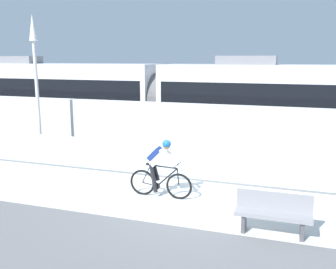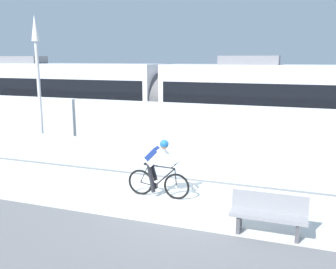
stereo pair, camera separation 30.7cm
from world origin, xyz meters
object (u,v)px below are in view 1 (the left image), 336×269
object	(u,v)px
cyclist_on_bike	(160,169)
lamp_post_antenna	(36,70)
tram	(160,99)
bench	(273,212)

from	to	relation	value
cyclist_on_bike	lamp_post_antenna	size ratio (longest dim) A/B	0.34
tram	lamp_post_antenna	xyz separation A→B (m)	(-2.99, -4.70, 1.40)
tram	cyclist_on_bike	bearing A→B (deg)	-70.48
tram	bench	distance (m)	9.90
cyclist_on_bike	lamp_post_antenna	distance (m)	6.34
tram	lamp_post_antenna	size ratio (longest dim) A/B	4.34
bench	cyclist_on_bike	bearing A→B (deg)	157.02
cyclist_on_bike	lamp_post_antenna	world-z (taller)	lamp_post_antenna
tram	bench	world-z (taller)	tram
cyclist_on_bike	bench	xyz separation A→B (m)	(3.03, -1.28, -0.32)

